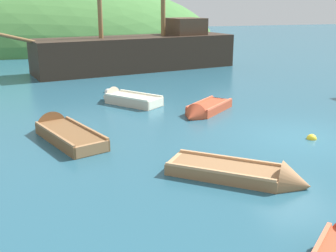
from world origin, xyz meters
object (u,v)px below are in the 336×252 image
rowboat_far (248,177)px  rowboat_outer_right (204,111)px  buoy_yellow (312,139)px  rowboat_center (126,100)px  buoy_white (108,92)px  rowboat_outer_left (63,133)px  sailing_ship (139,57)px

rowboat_far → rowboat_outer_right: 6.43m
buoy_yellow → rowboat_center: bearing=126.1°
rowboat_center → buoy_yellow: (4.86, -6.65, -0.14)m
rowboat_far → buoy_white: (-1.75, 11.43, -0.09)m
rowboat_outer_left → buoy_yellow: size_ratio=12.27×
sailing_ship → buoy_white: bearing=53.8°
buoy_yellow → rowboat_outer_left: bearing=161.7°
rowboat_outer_right → buoy_white: (-3.07, 5.14, -0.10)m
rowboat_outer_left → rowboat_far: (4.29, -4.87, -0.04)m
rowboat_center → buoy_white: size_ratio=8.11×
rowboat_far → rowboat_outer_right: size_ratio=1.21×
rowboat_far → buoy_white: bearing=138.3°
rowboat_center → buoy_white: bearing=-29.4°
rowboat_center → buoy_yellow: size_ratio=9.34×
rowboat_far → buoy_yellow: 4.19m
rowboat_center → rowboat_outer_right: size_ratio=1.07×
sailing_ship → rowboat_outer_left: sailing_ship is taller
rowboat_center → sailing_ship: bearing=-54.8°
rowboat_outer_right → buoy_white: size_ratio=7.57×
rowboat_outer_right → rowboat_far: bearing=36.7°
rowboat_outer_left → buoy_yellow: 8.19m
buoy_yellow → sailing_ship: bearing=98.0°
rowboat_outer_left → buoy_white: rowboat_outer_left is taller
rowboat_center → rowboat_outer_right: 3.78m
rowboat_outer_left → buoy_white: (2.53, 6.56, -0.12)m
rowboat_outer_left → rowboat_center: size_ratio=1.31×
rowboat_center → buoy_white: (-0.39, 2.47, -0.14)m
rowboat_center → buoy_yellow: 8.24m
rowboat_outer_left → rowboat_outer_right: bearing=-95.8°
buoy_yellow → buoy_white: bearing=119.9°
rowboat_far → buoy_yellow: (3.49, 2.31, -0.09)m
rowboat_outer_left → rowboat_center: (2.93, 4.09, 0.01)m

